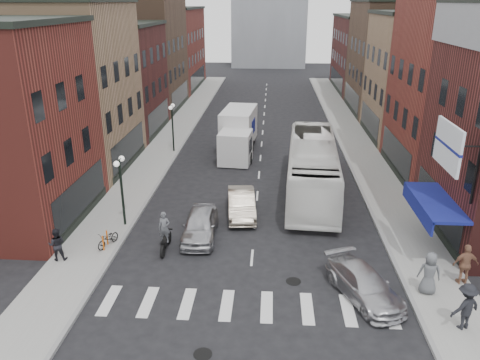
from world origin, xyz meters
name	(u,v)px	position (x,y,z in m)	size (l,w,h in m)	color
ground	(251,268)	(0.00, 0.00, 0.00)	(160.00, 160.00, 0.00)	black
sidewalk_left	(171,138)	(-8.50, 22.00, 0.07)	(3.00, 74.00, 0.15)	gray
sidewalk_right	(355,142)	(8.50, 22.00, 0.07)	(3.00, 74.00, 0.15)	gray
curb_left	(187,140)	(-7.00, 22.00, 0.00)	(0.20, 74.00, 0.16)	gray
curb_right	(339,142)	(7.00, 22.00, 0.00)	(0.20, 74.00, 0.16)	gray
crosswalk_stripes	(248,306)	(0.00, -3.00, 0.00)	(12.00, 2.20, 0.01)	silver
bldg_left_mid_a	(57,87)	(-14.99, 14.00, 6.15)	(10.30, 10.20, 12.30)	#9E7B57
bldg_left_mid_b	(104,79)	(-14.99, 24.00, 5.15)	(10.30, 10.20, 10.30)	#431A18
bldg_left_far_a	(135,51)	(-14.99, 35.00, 6.65)	(10.30, 12.20, 13.30)	#4F3727
bldg_left_far_b	(163,49)	(-14.99, 49.00, 5.65)	(10.30, 16.20, 11.30)	maroon
bldg_right_mid_a	(479,78)	(15.00, 14.00, 7.15)	(10.30, 10.20, 14.30)	maroon
bldg_right_mid_b	(430,77)	(14.99, 24.00, 5.65)	(10.30, 10.20, 11.30)	#9E7B57
bldg_right_far_a	(400,58)	(14.99, 35.00, 6.15)	(10.30, 12.20, 12.30)	#4F3727
bldg_right_far_b	(374,54)	(14.99, 49.00, 5.15)	(10.30, 16.20, 10.30)	#431A18
awning_blue	(431,203)	(8.93, 2.50, 2.63)	(1.80, 5.00, 0.78)	navy
billboard_sign	(450,147)	(8.59, 0.50, 6.13)	(1.52, 3.00, 3.70)	black
streetlamp_near	(121,179)	(-7.40, 4.00, 2.91)	(0.32, 1.22, 4.11)	black
streetlamp_far	(172,119)	(-7.40, 18.00, 2.91)	(0.32, 1.22, 4.11)	black
bike_rack	(105,240)	(-7.60, 1.30, 0.55)	(0.08, 0.68, 0.80)	#D8590C
box_truck	(238,133)	(-1.95, 18.11, 1.76)	(3.00, 8.38, 3.56)	silver
motorcycle_rider	(165,233)	(-4.48, 1.42, 1.02)	(0.60, 2.14, 2.18)	black
transit_bus	(312,167)	(3.59, 9.83, 1.81)	(3.04, 13.00, 3.62)	white
sedan_left_near	(200,225)	(-2.91, 3.00, 0.75)	(1.78, 4.42, 1.51)	#B1B2B6
sedan_left_far	(241,204)	(-0.86, 6.00, 0.74)	(1.56, 4.48, 1.48)	#BEAF9A
curb_car	(364,284)	(4.98, -2.01, 0.65)	(1.81, 4.46, 1.30)	#B5B4B9
parked_bicycle	(108,239)	(-7.50, 1.46, 0.56)	(0.54, 1.55, 0.82)	black
ped_left_solo	(57,244)	(-9.49, -0.06, 0.99)	(0.82, 0.47, 1.68)	black
ped_right_a	(466,307)	(8.43, -4.00, 1.12)	(1.26, 0.62, 1.95)	black
ped_right_b	(466,264)	(9.60, -0.84, 1.12)	(1.14, 0.57, 1.94)	#8E6048
ped_right_c	(429,273)	(7.77, -1.68, 1.12)	(0.95, 0.62, 1.95)	#56595E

